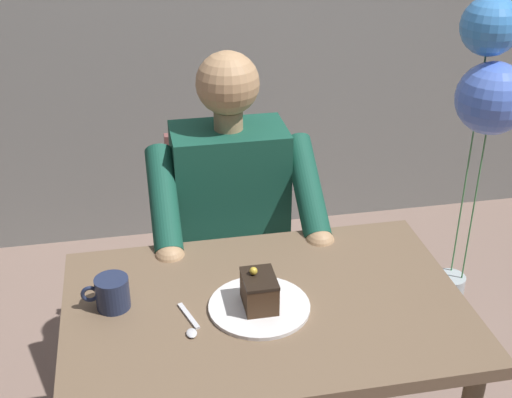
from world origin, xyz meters
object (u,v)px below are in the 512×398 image
cake_slice (259,291)px  chair (227,248)px  dining_table (266,335)px  coffee_cup (112,292)px  dessert_spoon (190,325)px  seated_person (234,238)px  balloon_display (486,103)px

cake_slice → chair: bearing=-91.7°
dining_table → cake_slice: (0.02, 0.01, 0.15)m
coffee_cup → dessert_spoon: bearing=147.6°
seated_person → dessert_spoon: seated_person is taller
chair → seated_person: 0.23m
dining_table → coffee_cup: size_ratio=8.46×
balloon_display → chair: bearing=2.7°
dessert_spoon → balloon_display: bearing=-145.9°
cake_slice → balloon_display: bearing=-142.7°
dining_table → chair: size_ratio=1.14×
dessert_spoon → dining_table: bearing=-165.0°
chair → cake_slice: size_ratio=8.15×
chair → balloon_display: bearing=-177.3°
seated_person → coffee_cup: seated_person is taller
cake_slice → coffee_cup: bearing=-12.0°
cake_slice → dessert_spoon: 0.19m
seated_person → cake_slice: seated_person is taller
chair → coffee_cup: bearing=58.1°
chair → seated_person: size_ratio=0.73×
dessert_spoon → cake_slice: bearing=-167.6°
seated_person → balloon_display: (-0.94, -0.22, 0.32)m
dining_table → chair: (0.00, -0.67, -0.15)m
chair → seated_person: bearing=90.0°
dining_table → seated_person: size_ratio=0.83×
cake_slice → balloon_display: balloon_display is taller
seated_person → coffee_cup: size_ratio=10.20×
dining_table → coffee_cup: (0.38, -0.06, 0.14)m
dining_table → dessert_spoon: 0.23m
seated_person → coffee_cup: (0.38, 0.44, 0.15)m
dining_table → coffee_cup: bearing=-9.4°
seated_person → dessert_spoon: size_ratio=8.63×
cake_slice → seated_person: bearing=-92.2°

